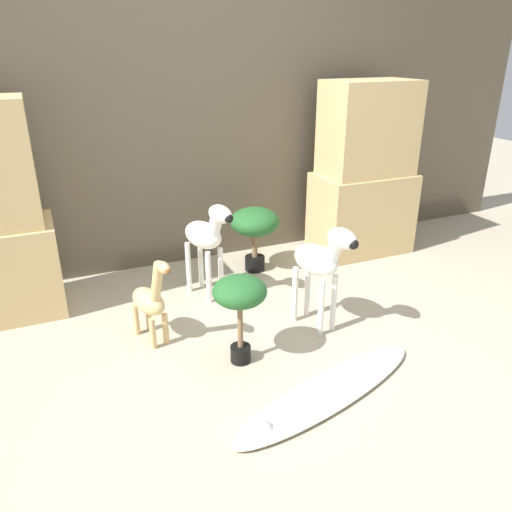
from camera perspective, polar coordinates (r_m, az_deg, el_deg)
name	(u,v)px	position (r m, az deg, el deg)	size (l,w,h in m)	color
ground_plane	(278,370)	(2.79, 2.51, -12.85)	(14.00, 14.00, 0.00)	#B2A88E
wall_back	(181,122)	(3.90, -8.58, 14.88)	(6.40, 0.08, 2.20)	brown
rock_pillar_right	(364,175)	(4.20, 12.29, 9.03)	(0.79, 0.48, 1.39)	tan
zebra_right	(321,260)	(2.98, 7.45, -0.51)	(0.26, 0.48, 0.70)	white
zebra_left	(207,235)	(3.36, -5.64, 2.38)	(0.29, 0.47, 0.70)	white
giraffe_figurine	(150,300)	(2.97, -11.98, -4.98)	(0.22, 0.42, 0.57)	tan
potted_palm_front	(240,297)	(2.65, -1.86, -4.74)	(0.29, 0.29, 0.52)	black
potted_palm_back	(255,225)	(3.79, -0.14, 3.53)	(0.38, 0.38, 0.50)	black
surfboard	(328,392)	(2.63, 8.22, -15.12)	(1.26, 0.60, 0.09)	silver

